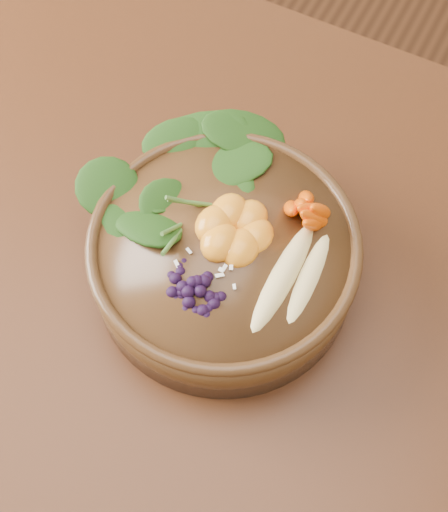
{
  "coord_description": "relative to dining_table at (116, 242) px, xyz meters",
  "views": [
    {
      "loc": [
        0.37,
        -0.38,
        1.56
      ],
      "look_at": [
        0.19,
        -0.02,
        0.8
      ],
      "focal_mm": 50.0,
      "sensor_mm": 36.0,
      "label": 1
    }
  ],
  "objects": [
    {
      "name": "ground",
      "position": [
        0.0,
        0.0,
        -0.66
      ],
      "size": [
        4.0,
        4.0,
        0.0
      ],
      "primitive_type": "plane",
      "color": "#381E0F",
      "rests_on": "ground"
    },
    {
      "name": "dining_table",
      "position": [
        0.0,
        0.0,
        0.0
      ],
      "size": [
        1.6,
        0.9,
        0.75
      ],
      "color": "#331C0C",
      "rests_on": "ground"
    },
    {
      "name": "stoneware_bowl",
      "position": [
        0.19,
        -0.02,
        0.14
      ],
      "size": [
        0.35,
        0.35,
        0.09
      ],
      "primitive_type": "cylinder",
      "rotation": [
        0.0,
        0.0,
        -0.07
      ],
      "color": "#4E3017",
      "rests_on": "dining_table"
    },
    {
      "name": "kale_heap",
      "position": [
        0.14,
        0.05,
        0.2
      ],
      "size": [
        0.23,
        0.2,
        0.05
      ],
      "primitive_type": null,
      "rotation": [
        0.0,
        0.0,
        -0.07
      ],
      "color": "#1D450F",
      "rests_on": "stoneware_bowl"
    },
    {
      "name": "carrot_cluster",
      "position": [
        0.25,
        0.07,
        0.22
      ],
      "size": [
        0.07,
        0.07,
        0.09
      ],
      "primitive_type": null,
      "rotation": [
        0.0,
        0.0,
        -0.07
      ],
      "color": "#F45000",
      "rests_on": "stoneware_bowl"
    },
    {
      "name": "banana_halves",
      "position": [
        0.28,
        -0.02,
        0.2
      ],
      "size": [
        0.06,
        0.18,
        0.03
      ],
      "rotation": [
        0.0,
        0.0,
        -0.07
      ],
      "color": "#E0CC84",
      "rests_on": "stoneware_bowl"
    },
    {
      "name": "mandarin_cluster",
      "position": [
        0.19,
        0.0,
        0.2
      ],
      "size": [
        0.1,
        0.11,
        0.04
      ],
      "primitive_type": null,
      "rotation": [
        0.0,
        0.0,
        -0.07
      ],
      "color": "orange",
      "rests_on": "stoneware_bowl"
    },
    {
      "name": "blueberry_pile",
      "position": [
        0.19,
        -0.08,
        0.2
      ],
      "size": [
        0.16,
        0.12,
        0.04
      ],
      "primitive_type": null,
      "rotation": [
        0.0,
        0.0,
        -0.07
      ],
      "color": "black",
      "rests_on": "stoneware_bowl"
    },
    {
      "name": "coconut_flakes",
      "position": [
        0.19,
        -0.04,
        0.18
      ],
      "size": [
        0.11,
        0.09,
        0.01
      ],
      "primitive_type": null,
      "rotation": [
        0.0,
        0.0,
        -0.07
      ],
      "color": "white",
      "rests_on": "stoneware_bowl"
    }
  ]
}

